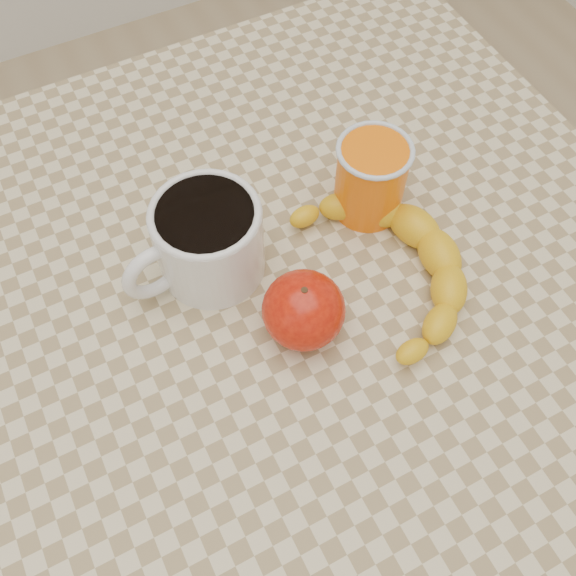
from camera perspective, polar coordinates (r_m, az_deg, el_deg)
name	(u,v)px	position (r m, az deg, el deg)	size (l,w,h in m)	color
ground	(288,488)	(1.33, 0.00, -17.35)	(3.00, 3.00, 0.00)	tan
table	(288,338)	(0.70, 0.00, -4.46)	(0.80, 0.80, 0.75)	beige
coffee_mug	(206,239)	(0.61, -7.30, 4.33)	(0.15, 0.12, 0.09)	white
orange_juice_glass	(371,178)	(0.66, 7.37, 9.69)	(0.08, 0.08, 0.09)	orange
apple	(304,310)	(0.58, 1.40, -1.96)	(0.08, 0.08, 0.07)	#960D05
banana	(390,265)	(0.63, 9.02, 2.05)	(0.19, 0.25, 0.04)	yellow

